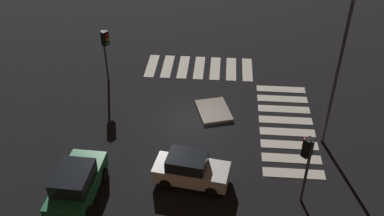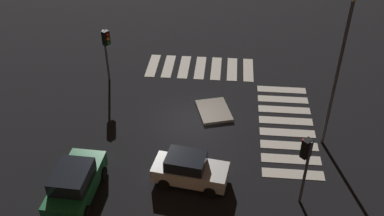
{
  "view_description": "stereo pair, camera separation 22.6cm",
  "coord_description": "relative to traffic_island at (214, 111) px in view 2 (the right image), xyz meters",
  "views": [
    {
      "loc": [
        -21.01,
        -1.71,
        15.98
      ],
      "look_at": [
        0.0,
        0.0,
        1.0
      ],
      "focal_mm": 41.11,
      "sensor_mm": 36.0,
      "label": 1
    },
    {
      "loc": [
        -20.99,
        -1.93,
        15.98
      ],
      "look_at": [
        0.0,
        0.0,
        1.0
      ],
      "focal_mm": 41.11,
      "sensor_mm": 36.0,
      "label": 2
    }
  ],
  "objects": [
    {
      "name": "ground_plane",
      "position": [
        -1.1,
        1.26,
        -0.09
      ],
      "size": [
        80.0,
        80.0,
        0.0
      ],
      "primitive_type": "plane",
      "color": "black"
    },
    {
      "name": "traffic_island",
      "position": [
        0.0,
        0.0,
        0.0
      ],
      "size": [
        2.91,
        2.49,
        0.18
      ],
      "color": "gray",
      "rests_on": "ground"
    },
    {
      "name": "car_white",
      "position": [
        -6.12,
        0.93,
        0.72
      ],
      "size": [
        2.19,
        3.93,
        1.64
      ],
      "rotation": [
        0.0,
        0.0,
        -1.72
      ],
      "color": "silver",
      "rests_on": "ground"
    },
    {
      "name": "car_green",
      "position": [
        -7.64,
        6.26,
        0.82
      ],
      "size": [
        4.33,
        2.16,
        1.85
      ],
      "rotation": [
        0.0,
        0.0,
        -0.04
      ],
      "color": "#196B38",
      "rests_on": "ground"
    },
    {
      "name": "traffic_light_south",
      "position": [
        -6.86,
        -4.4,
        2.73
      ],
      "size": [
        0.54,
        0.54,
        3.71
      ],
      "rotation": [
        0.0,
        0.0,
        0.78
      ],
      "color": "#47474C",
      "rests_on": "ground"
    },
    {
      "name": "traffic_light_north",
      "position": [
        3.07,
        7.26,
        2.73
      ],
      "size": [
        0.54,
        0.53,
        3.72
      ],
      "rotation": [
        0.0,
        0.0,
        -2.18
      ],
      "color": "#47474C",
      "rests_on": "ground"
    },
    {
      "name": "street_lamp",
      "position": [
        -2.36,
        -6.25,
        5.87
      ],
      "size": [
        0.56,
        0.56,
        8.94
      ],
      "color": "#47474C",
      "rests_on": "ground"
    },
    {
      "name": "crosswalk_near",
      "position": [
        -1.1,
        -4.38,
        -0.08
      ],
      "size": [
        8.75,
        3.2,
        0.02
      ],
      "color": "silver",
      "rests_on": "ground"
    },
    {
      "name": "crosswalk_side",
      "position": [
        5.35,
        1.26,
        -0.08
      ],
      "size": [
        3.2,
        7.6,
        0.02
      ],
      "color": "silver",
      "rests_on": "ground"
    }
  ]
}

